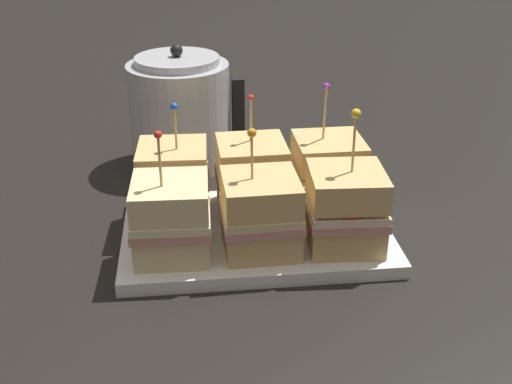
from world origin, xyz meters
TOP-DOWN VIEW (x-y plane):
  - ground_plane at (0.00, 0.00)m, footprint 6.00×6.00m
  - serving_platter at (0.00, 0.00)m, footprint 0.35×0.23m
  - sandwich_front_left at (-0.11, -0.05)m, footprint 0.10×0.10m
  - sandwich_front_center at (-0.00, -0.05)m, footprint 0.10×0.10m
  - sandwich_front_right at (0.11, -0.05)m, footprint 0.10×0.10m
  - sandwich_back_left at (-0.11, 0.05)m, footprint 0.10×0.10m
  - sandwich_back_center at (0.00, 0.05)m, footprint 0.10×0.10m
  - sandwich_back_right at (0.11, 0.05)m, footprint 0.10×0.10m
  - kettle_steel at (-0.10, 0.27)m, footprint 0.19×0.17m

SIDE VIEW (x-z plane):
  - ground_plane at x=0.00m, z-range 0.00..0.00m
  - serving_platter at x=0.00m, z-range 0.00..0.02m
  - sandwich_front_left at x=-0.11m, z-range -0.02..0.15m
  - sandwich_front_center at x=0.00m, z-range -0.01..0.15m
  - sandwich_back_center at x=0.00m, z-range -0.01..0.15m
  - sandwich_back_right at x=0.11m, z-range -0.02..0.16m
  - sandwich_back_left at x=-0.11m, z-range -0.01..0.15m
  - sandwich_front_right at x=0.11m, z-range -0.02..0.16m
  - kettle_steel at x=-0.10m, z-range -0.01..0.19m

